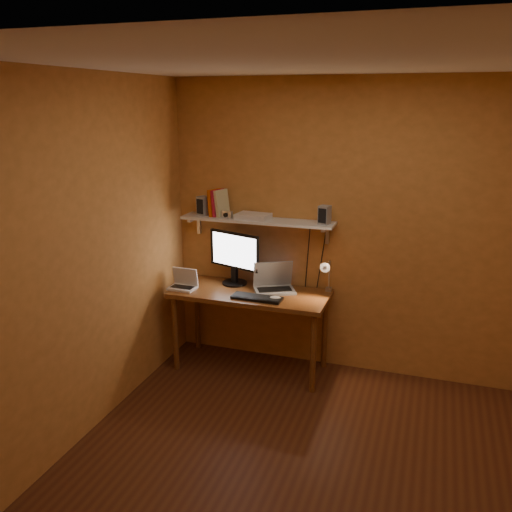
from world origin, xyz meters
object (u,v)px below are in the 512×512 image
(monitor, at_px, (234,255))
(netbook, at_px, (184,283))
(desk_lamp, at_px, (327,272))
(shelf_camera, at_px, (227,215))
(mouse, at_px, (275,298))
(desk, at_px, (250,301))
(router, at_px, (253,216))
(keyboard, at_px, (257,298))
(wall_shelf, at_px, (257,221))
(speaker_left, at_px, (204,206))
(speaker_right, at_px, (325,215))
(laptop, at_px, (274,283))

(monitor, distance_m, netbook, 0.52)
(netbook, bearing_deg, desk_lamp, 12.33)
(shelf_camera, bearing_deg, mouse, -26.94)
(desk, xyz_separation_m, router, (-0.03, 0.18, 0.73))
(netbook, bearing_deg, monitor, 35.46)
(netbook, distance_m, desk_lamp, 1.29)
(keyboard, height_order, router, router)
(monitor, bearing_deg, shelf_camera, -143.30)
(wall_shelf, bearing_deg, router, -159.39)
(keyboard, distance_m, speaker_left, 1.02)
(desk, distance_m, netbook, 0.63)
(desk, relative_size, wall_shelf, 1.00)
(monitor, height_order, keyboard, monitor)
(speaker_right, xyz_separation_m, shelf_camera, (-0.88, -0.04, -0.05))
(mouse, xyz_separation_m, speaker_right, (0.34, 0.31, 0.69))
(monitor, height_order, shelf_camera, shelf_camera)
(router, bearing_deg, desk, -79.95)
(netbook, relative_size, desk_lamp, 0.66)
(keyboard, relative_size, speaker_right, 2.74)
(shelf_camera, height_order, router, shelf_camera)
(monitor, height_order, speaker_left, speaker_left)
(netbook, height_order, speaker_right, speaker_right)
(desk_lamp, height_order, router, router)
(desk_lamp, relative_size, speaker_left, 2.16)
(desk, xyz_separation_m, netbook, (-0.60, -0.10, 0.14))
(desk, xyz_separation_m, wall_shelf, (0.00, 0.19, 0.69))
(desk, distance_m, speaker_left, 0.97)
(wall_shelf, relative_size, router, 4.81)
(desk_lamp, bearing_deg, netbook, -169.75)
(monitor, bearing_deg, laptop, 10.87)
(netbook, height_order, keyboard, netbook)
(monitor, relative_size, mouse, 5.10)
(monitor, distance_m, laptop, 0.45)
(mouse, distance_m, desk_lamp, 0.50)
(monitor, distance_m, shelf_camera, 0.39)
(shelf_camera, bearing_deg, laptop, -3.73)
(keyboard, xyz_separation_m, speaker_right, (0.50, 0.34, 0.69))
(monitor, relative_size, netbook, 2.14)
(wall_shelf, height_order, keyboard, wall_shelf)
(keyboard, bearing_deg, desk_lamp, 29.91)
(laptop, relative_size, router, 1.47)
(shelf_camera, distance_m, router, 0.24)
(speaker_left, relative_size, shelf_camera, 1.52)
(netbook, relative_size, shelf_camera, 2.14)
(keyboard, xyz_separation_m, router, (-0.15, 0.34, 0.64))
(netbook, bearing_deg, shelf_camera, 37.65)
(keyboard, bearing_deg, speaker_left, 152.46)
(wall_shelf, distance_m, netbook, 0.87)
(desk, height_order, monitor, monitor)
(desk_lamp, relative_size, speaker_right, 2.34)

